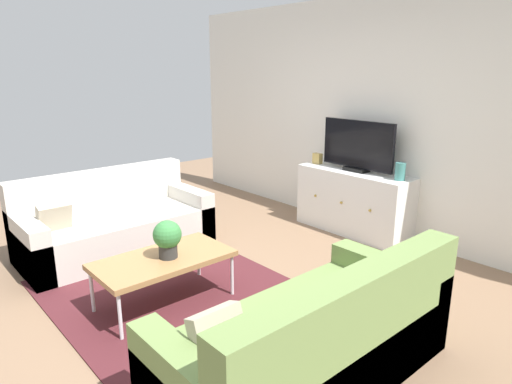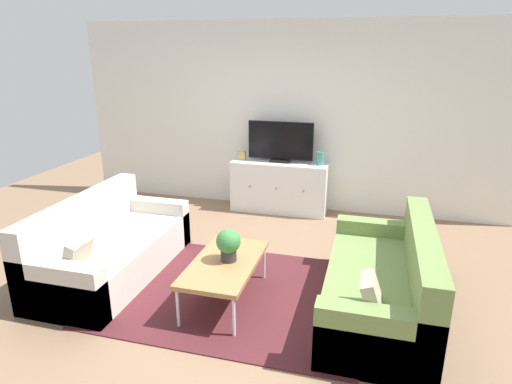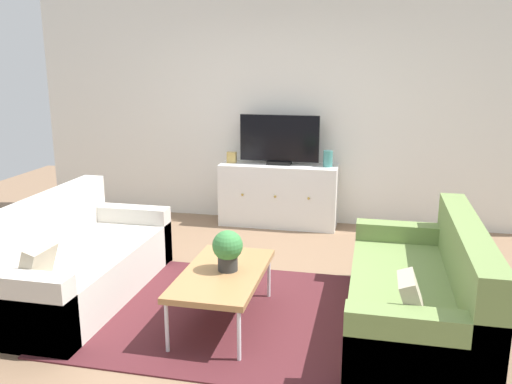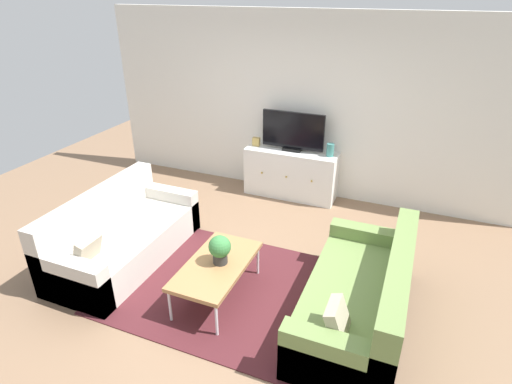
{
  "view_description": "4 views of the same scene",
  "coord_description": "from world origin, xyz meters",
  "px_view_note": "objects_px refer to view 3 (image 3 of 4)",
  "views": [
    {
      "loc": [
        2.99,
        -1.95,
        1.89
      ],
      "look_at": [
        0.0,
        0.67,
        0.8
      ],
      "focal_mm": 31.62,
      "sensor_mm": 36.0,
      "label": 1
    },
    {
      "loc": [
        1.22,
        -3.78,
        2.31
      ],
      "look_at": [
        0.0,
        0.67,
        0.8
      ],
      "focal_mm": 30.81,
      "sensor_mm": 36.0,
      "label": 2
    },
    {
      "loc": [
        1.02,
        -3.92,
        1.97
      ],
      "look_at": [
        0.0,
        0.67,
        0.8
      ],
      "focal_mm": 37.79,
      "sensor_mm": 36.0,
      "label": 3
    },
    {
      "loc": [
        1.67,
        -3.36,
        2.97
      ],
      "look_at": [
        0.0,
        0.67,
        0.8
      ],
      "focal_mm": 29.24,
      "sensor_mm": 36.0,
      "label": 4
    }
  ],
  "objects_px": {
    "flat_screen_tv": "(279,140)",
    "glass_vase": "(328,159)",
    "coffee_table": "(223,275)",
    "tv_console": "(279,195)",
    "couch_left_side": "(69,265)",
    "couch_right_side": "(425,297)",
    "mantel_clock": "(232,157)",
    "potted_plant": "(228,249)"
  },
  "relations": [
    {
      "from": "couch_left_side",
      "to": "couch_right_side",
      "type": "distance_m",
      "value": 2.88
    },
    {
      "from": "couch_right_side",
      "to": "coffee_table",
      "type": "distance_m",
      "value": 1.5
    },
    {
      "from": "coffee_table",
      "to": "glass_vase",
      "type": "relative_size",
      "value": 5.79
    },
    {
      "from": "couch_left_side",
      "to": "mantel_clock",
      "type": "xyz_separation_m",
      "value": [
        0.79,
        2.37,
        0.54
      ]
    },
    {
      "from": "couch_left_side",
      "to": "flat_screen_tv",
      "type": "distance_m",
      "value": 2.86
    },
    {
      "from": "potted_plant",
      "to": "tv_console",
      "type": "bearing_deg",
      "value": 91.53
    },
    {
      "from": "mantel_clock",
      "to": "couch_left_side",
      "type": "bearing_deg",
      "value": -108.33
    },
    {
      "from": "coffee_table",
      "to": "potted_plant",
      "type": "bearing_deg",
      "value": 45.67
    },
    {
      "from": "potted_plant",
      "to": "flat_screen_tv",
      "type": "relative_size",
      "value": 0.33
    },
    {
      "from": "couch_right_side",
      "to": "glass_vase",
      "type": "height_order",
      "value": "glass_vase"
    },
    {
      "from": "tv_console",
      "to": "mantel_clock",
      "type": "height_order",
      "value": "mantel_clock"
    },
    {
      "from": "flat_screen_tv",
      "to": "glass_vase",
      "type": "relative_size",
      "value": 4.97
    },
    {
      "from": "potted_plant",
      "to": "coffee_table",
      "type": "bearing_deg",
      "value": -134.33
    },
    {
      "from": "flat_screen_tv",
      "to": "mantel_clock",
      "type": "distance_m",
      "value": 0.62
    },
    {
      "from": "couch_left_side",
      "to": "tv_console",
      "type": "distance_m",
      "value": 2.74
    },
    {
      "from": "coffee_table",
      "to": "glass_vase",
      "type": "distance_m",
      "value": 2.66
    },
    {
      "from": "coffee_table",
      "to": "flat_screen_tv",
      "type": "xyz_separation_m",
      "value": [
        -0.04,
        2.58,
        0.65
      ]
    },
    {
      "from": "tv_console",
      "to": "flat_screen_tv",
      "type": "height_order",
      "value": "flat_screen_tv"
    },
    {
      "from": "couch_left_side",
      "to": "flat_screen_tv",
      "type": "bearing_deg",
      "value": 60.31
    },
    {
      "from": "coffee_table",
      "to": "flat_screen_tv",
      "type": "height_order",
      "value": "flat_screen_tv"
    },
    {
      "from": "flat_screen_tv",
      "to": "glass_vase",
      "type": "xyz_separation_m",
      "value": [
        0.58,
        -0.02,
        -0.2
      ]
    },
    {
      "from": "tv_console",
      "to": "mantel_clock",
      "type": "distance_m",
      "value": 0.72
    },
    {
      "from": "coffee_table",
      "to": "flat_screen_tv",
      "type": "relative_size",
      "value": 1.16
    },
    {
      "from": "couch_left_side",
      "to": "mantel_clock",
      "type": "relative_size",
      "value": 14.74
    },
    {
      "from": "couch_left_side",
      "to": "potted_plant",
      "type": "height_order",
      "value": "couch_left_side"
    },
    {
      "from": "mantel_clock",
      "to": "coffee_table",
      "type": "bearing_deg",
      "value": -76.51
    },
    {
      "from": "coffee_table",
      "to": "tv_console",
      "type": "xyz_separation_m",
      "value": [
        -0.04,
        2.56,
        -0.02
      ]
    },
    {
      "from": "potted_plant",
      "to": "glass_vase",
      "type": "bearing_deg",
      "value": 78.6
    },
    {
      "from": "glass_vase",
      "to": "tv_console",
      "type": "bearing_deg",
      "value": -180.0
    },
    {
      "from": "couch_right_side",
      "to": "potted_plant",
      "type": "height_order",
      "value": "couch_right_side"
    },
    {
      "from": "couch_right_side",
      "to": "glass_vase",
      "type": "bearing_deg",
      "value": 111.61
    },
    {
      "from": "tv_console",
      "to": "mantel_clock",
      "type": "xyz_separation_m",
      "value": [
        -0.58,
        0.0,
        0.44
      ]
    },
    {
      "from": "couch_left_side",
      "to": "couch_right_side",
      "type": "relative_size",
      "value": 1.0
    },
    {
      "from": "couch_right_side",
      "to": "potted_plant",
      "type": "relative_size",
      "value": 6.16
    },
    {
      "from": "couch_left_side",
      "to": "glass_vase",
      "type": "bearing_deg",
      "value": 50.7
    },
    {
      "from": "couch_right_side",
      "to": "mantel_clock",
      "type": "height_order",
      "value": "mantel_clock"
    },
    {
      "from": "couch_right_side",
      "to": "flat_screen_tv",
      "type": "relative_size",
      "value": 2.04
    },
    {
      "from": "coffee_table",
      "to": "mantel_clock",
      "type": "distance_m",
      "value": 2.67
    },
    {
      "from": "coffee_table",
      "to": "mantel_clock",
      "type": "bearing_deg",
      "value": 103.49
    },
    {
      "from": "couch_right_side",
      "to": "flat_screen_tv",
      "type": "bearing_deg",
      "value": 122.39
    },
    {
      "from": "coffee_table",
      "to": "potted_plant",
      "type": "height_order",
      "value": "potted_plant"
    },
    {
      "from": "glass_vase",
      "to": "couch_left_side",
      "type": "bearing_deg",
      "value": -129.3
    }
  ]
}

